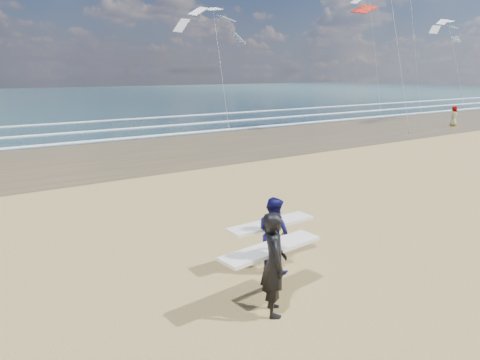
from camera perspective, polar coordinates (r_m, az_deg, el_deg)
wet_sand_strip at (r=34.14m, az=13.72°, el=6.53°), size 220.00×12.00×0.01m
ocean at (r=81.08m, az=-15.72°, el=10.71°), size 220.00×100.00×0.02m
foam_breakers at (r=41.64m, az=3.49°, el=8.31°), size 220.00×11.70×0.05m
surfer_near at (r=8.00m, az=4.53°, el=-10.86°), size 2.24×1.15×1.98m
surfer_far at (r=9.72m, az=4.47°, el=-7.05°), size 2.21×1.08×1.71m
beachgoer_0 at (r=39.44m, az=26.63°, el=7.62°), size 0.93×0.77×1.63m
kite_0 at (r=35.40m, az=19.85°, el=19.50°), size 7.51×4.93×13.39m
kite_1 at (r=37.21m, az=-2.92°, el=17.15°), size 6.61×4.83×10.75m
kite_2 at (r=53.67m, az=22.13°, el=17.78°), size 5.49×4.70×16.02m
kite_5 at (r=55.63m, az=17.35°, el=17.73°), size 5.53×4.71×15.46m
kite_7 at (r=60.31m, az=26.71°, el=14.62°), size 5.60×4.72×11.45m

